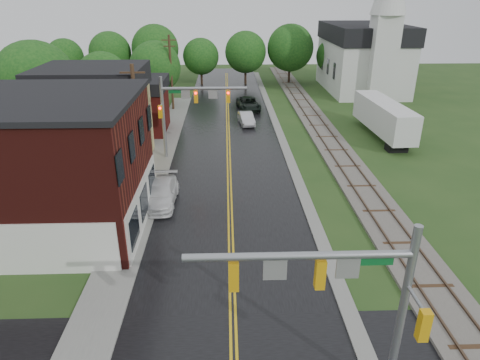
{
  "coord_description": "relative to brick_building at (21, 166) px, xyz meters",
  "views": [
    {
      "loc": [
        -0.19,
        -9.06,
        13.7
      ],
      "look_at": [
        0.58,
        13.95,
        3.5
      ],
      "focal_mm": 32.0,
      "sensor_mm": 36.0,
      "label": 1
    }
  ],
  "objects": [
    {
      "name": "tree_left_e",
      "position": [
        3.64,
        30.9,
        0.66
      ],
      "size": [
        6.4,
        6.4,
        8.16
      ],
      "color": "black",
      "rests_on": "ground"
    },
    {
      "name": "railroad",
      "position": [
        22.48,
        20.0,
        -4.05
      ],
      "size": [
        3.2,
        80.0,
        0.3
      ],
      "color": "#59544C",
      "rests_on": "ground"
    },
    {
      "name": "utility_pole_b",
      "position": [
        5.68,
        7.0,
        0.57
      ],
      "size": [
        1.8,
        0.28,
        9.0
      ],
      "color": "#382616",
      "rests_on": "ground"
    },
    {
      "name": "church",
      "position": [
        32.48,
        38.74,
        1.68
      ],
      "size": [
        10.4,
        18.4,
        20.0
      ],
      "color": "silver",
      "rests_on": "ground"
    },
    {
      "name": "tree_left_c",
      "position": [
        -1.36,
        24.9,
        0.36
      ],
      "size": [
        6.0,
        6.0,
        7.65
      ],
      "color": "black",
      "rests_on": "ground"
    },
    {
      "name": "yellow_house",
      "position": [
        1.48,
        11.0,
        -0.95
      ],
      "size": [
        8.0,
        7.0,
        6.4
      ],
      "primitive_type": "cube",
      "color": "tan",
      "rests_on": "ground"
    },
    {
      "name": "utility_pole_c",
      "position": [
        5.68,
        29.0,
        0.57
      ],
      "size": [
        1.8,
        0.28,
        9.0
      ],
      "color": "#382616",
      "rests_on": "ground"
    },
    {
      "name": "suv_dark",
      "position": [
        15.11,
        28.67,
        -3.39
      ],
      "size": [
        3.1,
        5.69,
        1.51
      ],
      "primitive_type": "imported",
      "rotation": [
        0.0,
        0.0,
        0.11
      ],
      "color": "black",
      "rests_on": "ground"
    },
    {
      "name": "traffic_signal_far",
      "position": [
        9.01,
        12.0,
        0.82
      ],
      "size": [
        7.34,
        0.43,
        7.2
      ],
      "color": "gray",
      "rests_on": "ground"
    },
    {
      "name": "sedan_silver",
      "position": [
        14.54,
        22.28,
        -3.48
      ],
      "size": [
        1.94,
        4.25,
        1.35
      ],
      "primitive_type": "imported",
      "rotation": [
        0.0,
        0.0,
        0.13
      ],
      "color": "#B4B4B9",
      "rests_on": "ground"
    },
    {
      "name": "brick_building",
      "position": [
        0.0,
        0.0,
        0.0
      ],
      "size": [
        14.3,
        10.3,
        8.3
      ],
      "color": "#46120F",
      "rests_on": "ground"
    },
    {
      "name": "curb_right",
      "position": [
        17.88,
        20.0,
        -4.15
      ],
      "size": [
        0.8,
        70.0,
        0.12
      ],
      "primitive_type": "cube",
      "color": "gray",
      "rests_on": "ground"
    },
    {
      "name": "pickup_white",
      "position": [
        7.68,
        3.0,
        -3.4
      ],
      "size": [
        2.19,
        5.21,
        1.5
      ],
      "primitive_type": "imported",
      "rotation": [
        0.0,
        0.0,
        -0.02
      ],
      "color": "white",
      "rests_on": "ground"
    },
    {
      "name": "darkred_building",
      "position": [
        2.48,
        20.0,
        -1.95
      ],
      "size": [
        7.0,
        6.0,
        4.4
      ],
      "primitive_type": "cube",
      "color": "#3F0F0C",
      "rests_on": "ground"
    },
    {
      "name": "sidewalk_left",
      "position": [
        6.28,
        10.0,
        -4.15
      ],
      "size": [
        2.4,
        50.0,
        0.12
      ],
      "primitive_type": "cube",
      "color": "gray",
      "rests_on": "ground"
    },
    {
      "name": "semi_trailer",
      "position": [
        28.15,
        17.2,
        -1.99
      ],
      "size": [
        2.96,
        11.34,
        3.61
      ],
      "color": "black",
      "rests_on": "ground"
    },
    {
      "name": "traffic_signal_near",
      "position": [
        15.96,
        -13.0,
        0.82
      ],
      "size": [
        7.34,
        0.3,
        7.2
      ],
      "color": "gray",
      "rests_on": "ground"
    },
    {
      "name": "tree_left_b",
      "position": [
        -5.36,
        16.9,
        1.57
      ],
      "size": [
        7.6,
        7.6,
        9.69
      ],
      "color": "black",
      "rests_on": "ground"
    },
    {
      "name": "main_road",
      "position": [
        12.48,
        15.0,
        -4.15
      ],
      "size": [
        10.0,
        90.0,
        0.02
      ],
      "primitive_type": "cube",
      "color": "black",
      "rests_on": "ground"
    }
  ]
}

